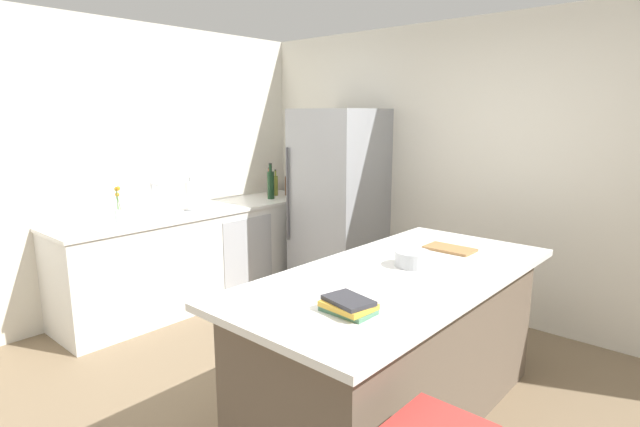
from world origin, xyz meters
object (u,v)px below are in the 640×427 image
Objects in this scene: wine_bottle at (271,184)px; mixing_bowl at (413,259)px; refrigerator at (339,202)px; sink_faucet at (153,198)px; kitchen_island at (397,344)px; olive_oil_bottle at (276,185)px; hot_sauce_bottle at (289,185)px; flower_vase at (119,212)px; cutting_board at (450,249)px; cookbook_stack at (348,305)px; paper_towel_roll at (191,196)px; vinegar_bottle at (269,185)px; syrup_bottle at (288,185)px.

wine_bottle reaches higher than mixing_bowl.
refrigerator is 1.77m from sink_faucet.
kitchen_island is 2.61m from sink_faucet.
hot_sauce_bottle is at bearing 87.22° from olive_oil_bottle.
flower_vase is 2.65m from cutting_board.
hot_sauce_bottle is 0.68× the size of wine_bottle.
cookbook_stack is 0.82m from mixing_bowl.
paper_towel_roll is 1.46× the size of mixing_bowl.
paper_towel_roll is at bearing 83.67° from sink_faucet.
refrigerator reaches higher than mixing_bowl.
refrigerator reaches higher than sink_faucet.
vinegar_bottle reaches higher than flower_vase.
vinegar_bottle reaches higher than paper_towel_roll.
vinegar_bottle is (-0.02, -0.28, 0.02)m from hot_sauce_bottle.
kitchen_island is 2.94m from olive_oil_bottle.
mixing_bowl reaches higher than cutting_board.
vinegar_bottle is at bearing 164.27° from cutting_board.
flower_vase is (0.11, -0.38, -0.06)m from sink_faucet.
hot_sauce_bottle is at bearing 106.72° from wine_bottle.
syrup_bottle is 3.37m from cookbook_stack.
flower_vase is 1.79m from vinegar_bottle.
flower_vase reaches higher than hot_sauce_bottle.
kitchen_island is 6.82× the size of vinegar_bottle.
refrigerator is 7.09× the size of hot_sauce_bottle.
cutting_board is at bearing 23.82° from flower_vase.
mixing_bowl is at bearing 100.62° from cookbook_stack.
paper_towel_roll is 0.94m from wine_bottle.
vinegar_bottle is 0.18m from wine_bottle.
syrup_bottle is 0.78× the size of wine_bottle.
cookbook_stack is (2.64, -0.95, -0.10)m from paper_towel_roll.
syrup_bottle reaches higher than kitchen_island.
paper_towel_roll is 1.20× the size of hot_sauce_bottle.
kitchen_island is at bearing -27.06° from wine_bottle.
wine_bottle is at bearing -56.41° from olive_oil_bottle.
vinegar_bottle is at bearing 90.10° from sink_faucet.
paper_towel_roll is 2.81m from cookbook_stack.
hot_sauce_bottle is 0.28m from vinegar_bottle.
wine_bottle is 3.16m from cookbook_stack.
wine_bottle is at bearing -38.05° from vinegar_bottle.
mixing_bowl is (2.49, -0.14, -0.09)m from paper_towel_roll.
wine_bottle is 1.53× the size of cookbook_stack.
cookbook_stack is at bearing -36.54° from vinegar_bottle.
flower_vase reaches higher than mixing_bowl.
syrup_bottle is (-0.79, 0.07, 0.09)m from refrigerator.
syrup_bottle is 1.02× the size of olive_oil_bottle.
refrigerator is at bearing -4.89° from syrup_bottle.
paper_towel_roll is at bearing -87.65° from vinegar_bottle.
vinegar_bottle is 1.28× the size of cookbook_stack.
cookbook_stack is (2.66, -2.26, -0.07)m from hot_sauce_bottle.
sink_faucet is at bearing -164.73° from cutting_board.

